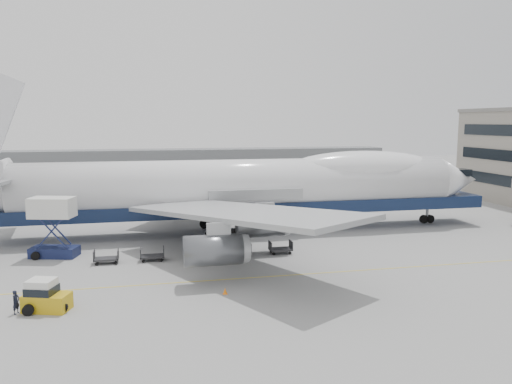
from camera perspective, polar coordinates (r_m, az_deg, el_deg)
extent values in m
plane|color=gray|center=(49.93, 0.96, -7.52)|extent=(260.00, 260.00, 0.00)
cube|color=gold|center=(44.35, 2.75, -9.55)|extent=(60.00, 0.15, 0.01)
cube|color=slate|center=(117.25, -11.68, 3.07)|extent=(110.00, 8.00, 7.00)
cylinder|color=white|center=(60.33, -1.62, 0.73)|extent=(52.00, 6.40, 6.40)
cube|color=#111E3E|center=(60.90, -0.68, -1.64)|extent=(60.00, 5.76, 1.50)
cone|color=white|center=(71.53, 21.88, 1.30)|extent=(6.00, 6.40, 6.40)
ellipsoid|color=white|center=(64.82, 12.08, 2.63)|extent=(20.67, 5.78, 4.56)
cube|color=#9EA0A3|center=(46.01, -2.02, -2.35)|extent=(20.35, 26.74, 2.26)
cube|color=#9EA0A3|center=(74.01, -5.93, 1.59)|extent=(20.35, 26.74, 2.26)
cylinder|color=#595B60|center=(78.69, -8.46, 0.32)|extent=(4.80, 2.60, 2.60)
cylinder|color=#595B60|center=(70.48, -3.10, -0.51)|extent=(4.80, 2.60, 2.60)
cylinder|color=#595B60|center=(51.14, 0.46, -3.80)|extent=(4.80, 2.60, 2.60)
cylinder|color=#595B60|center=(41.49, -4.95, -6.65)|extent=(4.80, 2.60, 2.60)
cylinder|color=slate|center=(70.01, 18.97, -2.37)|extent=(0.36, 0.36, 2.50)
cylinder|color=black|center=(70.14, 18.94, -2.93)|extent=(1.10, 0.45, 1.10)
cylinder|color=slate|center=(57.69, -3.99, -4.12)|extent=(0.36, 0.36, 2.50)
cylinder|color=black|center=(57.84, -3.98, -4.80)|extent=(1.10, 0.45, 1.10)
cylinder|color=slate|center=(63.52, -4.76, -2.99)|extent=(0.36, 0.36, 2.50)
cylinder|color=black|center=(63.65, -4.75, -3.61)|extent=(1.10, 0.45, 1.10)
cube|color=#171F47|center=(54.09, -22.03, -6.35)|extent=(4.91, 3.23, 0.99)
cube|color=silver|center=(53.19, -22.28, -1.64)|extent=(4.61, 3.31, 1.99)
cube|color=#171F47|center=(52.63, -22.34, -4.19)|extent=(3.16, 0.92, 3.57)
cube|color=#171F47|center=(54.54, -21.98, -3.75)|extent=(3.16, 0.92, 3.57)
cube|color=slate|center=(54.59, -22.02, -1.39)|extent=(2.37, 1.59, 0.15)
cylinder|color=black|center=(53.56, -23.91, -6.70)|extent=(0.81, 0.32, 0.81)
cylinder|color=black|center=(55.28, -23.53, -6.23)|extent=(0.81, 0.32, 0.81)
cylinder|color=black|center=(52.98, -20.44, -6.67)|extent=(0.81, 0.32, 0.81)
cylinder|color=black|center=(54.72, -20.18, -6.19)|extent=(0.81, 0.32, 0.81)
cube|color=gold|center=(39.44, -22.77, -11.53)|extent=(3.50, 2.57, 1.23)
cube|color=silver|center=(39.25, -23.30, -9.94)|extent=(2.19, 2.05, 1.12)
cube|color=black|center=(39.32, -23.28, -10.25)|extent=(2.33, 2.19, 0.56)
cylinder|color=black|center=(39.07, -24.60, -12.18)|extent=(0.78, 0.34, 0.78)
cylinder|color=black|center=(40.41, -24.15, -11.48)|extent=(0.78, 0.34, 0.78)
cylinder|color=black|center=(38.64, -21.28, -12.21)|extent=(0.78, 0.34, 0.78)
cylinder|color=black|center=(40.00, -20.95, -11.50)|extent=(0.78, 0.34, 0.78)
imported|color=black|center=(39.61, -25.74, -11.27)|extent=(0.65, 0.74, 1.70)
cone|color=orange|center=(39.91, -3.55, -11.21)|extent=(0.34, 0.34, 0.52)
cube|color=orange|center=(39.99, -3.55, -11.54)|extent=(0.35, 0.35, 0.03)
cube|color=#2D2D30|center=(49.96, -16.73, -7.32)|extent=(2.30, 1.35, 0.18)
cube|color=#2D2D30|center=(49.97, -18.02, -6.90)|extent=(0.08, 1.35, 0.90)
cube|color=#2D2D30|center=(49.78, -15.48, -6.85)|extent=(0.08, 1.35, 0.90)
cylinder|color=black|center=(49.59, -17.76, -7.84)|extent=(0.30, 0.12, 0.30)
cylinder|color=black|center=(50.65, -17.64, -7.51)|extent=(0.30, 0.12, 0.30)
cylinder|color=black|center=(49.45, -15.78, -7.81)|extent=(0.30, 0.12, 0.30)
cylinder|color=black|center=(50.51, -15.70, -7.47)|extent=(0.30, 0.12, 0.30)
cube|color=#2D2D30|center=(49.78, -11.77, -7.20)|extent=(2.30, 1.35, 0.18)
cube|color=#2D2D30|center=(49.69, -13.06, -6.79)|extent=(0.08, 1.35, 0.90)
cube|color=#2D2D30|center=(49.69, -10.50, -6.72)|extent=(0.08, 1.35, 0.90)
cylinder|color=black|center=(49.34, -12.75, -7.73)|extent=(0.30, 0.12, 0.30)
cylinder|color=black|center=(50.40, -12.74, -7.40)|extent=(0.30, 0.12, 0.30)
cylinder|color=black|center=(49.34, -10.76, -7.67)|extent=(0.30, 0.12, 0.30)
cylinder|color=black|center=(50.40, -10.79, -7.34)|extent=(0.30, 0.12, 0.30)
cube|color=#2D2D30|center=(49.97, -6.80, -7.03)|extent=(2.30, 1.35, 0.18)
cube|color=#2D2D30|center=(49.79, -8.08, -6.63)|extent=(0.08, 1.35, 0.90)
cube|color=#2D2D30|center=(49.98, -5.55, -6.53)|extent=(0.08, 1.35, 0.90)
cylinder|color=black|center=(49.46, -7.73, -7.57)|extent=(0.30, 0.12, 0.30)
cylinder|color=black|center=(50.52, -7.83, -7.23)|extent=(0.30, 0.12, 0.30)
cylinder|color=black|center=(49.61, -5.75, -7.48)|extent=(0.30, 0.12, 0.30)
cylinder|color=black|center=(50.66, -5.89, -7.15)|extent=(0.30, 0.12, 0.30)
cube|color=#2D2D30|center=(50.53, -1.92, -6.80)|extent=(2.30, 1.35, 0.18)
cube|color=#2D2D30|center=(50.25, -3.16, -6.42)|extent=(0.08, 1.35, 0.90)
cube|color=#2D2D30|center=(50.63, -0.69, -6.30)|extent=(0.08, 1.35, 0.90)
cylinder|color=black|center=(49.95, -2.77, -7.34)|extent=(0.30, 0.12, 0.30)
cylinder|color=black|center=(50.99, -2.98, -7.02)|extent=(0.30, 0.12, 0.30)
cylinder|color=black|center=(50.24, -0.84, -7.24)|extent=(0.30, 0.12, 0.30)
cylinder|color=black|center=(51.28, -1.09, -6.92)|extent=(0.30, 0.12, 0.30)
cube|color=#2D2D30|center=(51.44, 2.82, -6.54)|extent=(2.30, 1.35, 0.18)
cube|color=#2D2D30|center=(51.07, 1.63, -6.18)|extent=(0.08, 1.35, 0.90)
cube|color=#2D2D30|center=(51.63, 4.01, -6.04)|extent=(0.08, 1.35, 0.90)
cylinder|color=black|center=(50.79, 2.05, -7.08)|extent=(0.30, 0.12, 0.30)
cylinder|color=black|center=(51.82, 1.75, -6.77)|extent=(0.30, 0.12, 0.30)
cylinder|color=black|center=(51.22, 3.90, -6.96)|extent=(0.30, 0.12, 0.30)
cylinder|color=black|center=(52.25, 3.57, -6.65)|extent=(0.30, 0.12, 0.30)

